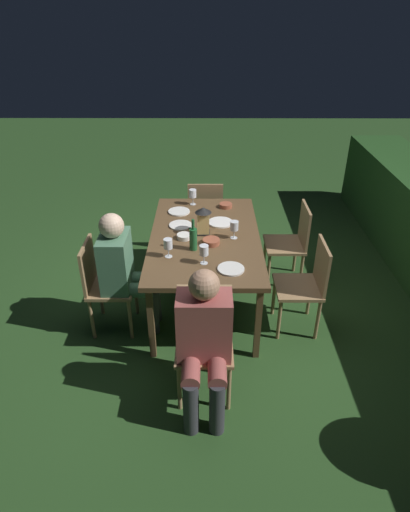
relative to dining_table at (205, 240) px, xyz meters
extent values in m
plane|color=#26471E|center=(0.00, 0.00, -0.70)|extent=(16.00, 16.00, 0.00)
cube|color=brown|center=(0.00, 0.00, 0.03)|extent=(1.74, 1.02, 0.04)
cube|color=brown|center=(-0.80, -0.44, -0.35)|extent=(0.05, 0.05, 0.71)
cube|color=brown|center=(0.80, -0.44, -0.35)|extent=(0.05, 0.05, 0.71)
cube|color=brown|center=(-0.80, 0.44, -0.35)|extent=(0.05, 0.05, 0.71)
cube|color=brown|center=(0.80, 0.44, -0.35)|extent=(0.05, 0.05, 0.71)
cube|color=#9E7A51|center=(1.19, 0.00, -0.26)|extent=(0.40, 0.42, 0.03)
cube|color=#9E7A51|center=(1.00, 0.00, -0.04)|extent=(0.03, 0.40, 0.42)
cylinder|color=#9E7A51|center=(1.36, 0.18, -0.49)|extent=(0.03, 0.03, 0.42)
cylinder|color=#9E7A51|center=(1.36, -0.18, -0.49)|extent=(0.03, 0.03, 0.42)
cylinder|color=#9E7A51|center=(1.02, 0.18, -0.49)|extent=(0.03, 0.03, 0.42)
cylinder|color=#9E7A51|center=(1.02, -0.18, -0.49)|extent=(0.03, 0.03, 0.42)
cube|color=#9E4C47|center=(1.25, 0.00, 0.00)|extent=(0.24, 0.38, 0.50)
sphere|color=tan|center=(1.25, 0.00, 0.35)|extent=(0.21, 0.21, 0.21)
cylinder|color=#9E4C47|center=(1.39, 0.09, -0.24)|extent=(0.36, 0.13, 0.13)
cylinder|color=#9E4C47|center=(1.39, -0.09, -0.24)|extent=(0.36, 0.13, 0.13)
cylinder|color=#333338|center=(1.55, 0.09, -0.47)|extent=(0.11, 0.11, 0.45)
cylinder|color=#333338|center=(1.55, -0.09, -0.47)|extent=(0.11, 0.11, 0.45)
cube|color=#9E7A51|center=(-0.39, 0.83, -0.26)|extent=(0.42, 0.40, 0.03)
cube|color=#9E7A51|center=(-0.39, 1.02, -0.04)|extent=(0.40, 0.02, 0.42)
cylinder|color=#9E7A51|center=(-0.21, 0.66, -0.49)|extent=(0.03, 0.03, 0.42)
cylinder|color=#9E7A51|center=(-0.57, 0.66, -0.49)|extent=(0.03, 0.03, 0.42)
cylinder|color=#9E7A51|center=(-0.21, 1.00, -0.49)|extent=(0.03, 0.03, 0.42)
cylinder|color=#9E7A51|center=(-0.57, 1.00, -0.49)|extent=(0.03, 0.03, 0.42)
cube|color=#9E7A51|center=(-1.19, 0.00, -0.26)|extent=(0.40, 0.42, 0.03)
cube|color=#9E7A51|center=(-1.00, 0.00, -0.04)|extent=(0.03, 0.40, 0.42)
cylinder|color=#9E7A51|center=(-1.36, -0.18, -0.49)|extent=(0.03, 0.03, 0.42)
cylinder|color=#9E7A51|center=(-1.36, 0.18, -0.49)|extent=(0.03, 0.03, 0.42)
cylinder|color=#9E7A51|center=(-1.02, -0.18, -0.49)|extent=(0.03, 0.03, 0.42)
cylinder|color=#9E7A51|center=(-1.02, 0.18, -0.49)|extent=(0.03, 0.03, 0.42)
cube|color=#9E7A51|center=(0.39, -0.83, -0.26)|extent=(0.42, 0.40, 0.03)
cube|color=#9E7A51|center=(0.39, -1.02, -0.04)|extent=(0.40, 0.02, 0.42)
cylinder|color=#9E7A51|center=(0.21, -0.66, -0.49)|extent=(0.03, 0.03, 0.42)
cylinder|color=#9E7A51|center=(0.57, -0.66, -0.49)|extent=(0.03, 0.03, 0.42)
cylinder|color=#9E7A51|center=(0.21, -1.00, -0.49)|extent=(0.03, 0.03, 0.42)
cylinder|color=#9E7A51|center=(0.57, -1.00, -0.49)|extent=(0.03, 0.03, 0.42)
cube|color=#4C7A5B|center=(0.39, -0.77, 0.00)|extent=(0.38, 0.24, 0.50)
sphere|color=beige|center=(0.39, -0.77, 0.35)|extent=(0.21, 0.21, 0.21)
cylinder|color=#4C7A5B|center=(0.30, -0.63, -0.24)|extent=(0.13, 0.36, 0.13)
cylinder|color=#4C7A5B|center=(0.48, -0.63, -0.24)|extent=(0.13, 0.36, 0.13)
cylinder|color=#333338|center=(0.30, -0.47, -0.47)|extent=(0.11, 0.11, 0.45)
cylinder|color=#333338|center=(0.48, -0.47, -0.47)|extent=(0.11, 0.11, 0.45)
cube|color=#9E7A51|center=(0.39, 0.83, -0.26)|extent=(0.42, 0.40, 0.03)
cube|color=#9E7A51|center=(0.39, 1.02, -0.04)|extent=(0.40, 0.02, 0.42)
cylinder|color=#9E7A51|center=(0.57, 0.66, -0.49)|extent=(0.03, 0.03, 0.42)
cylinder|color=#9E7A51|center=(0.21, 0.66, -0.49)|extent=(0.03, 0.03, 0.42)
cylinder|color=#9E7A51|center=(0.57, 1.00, -0.49)|extent=(0.03, 0.03, 0.42)
cylinder|color=#9E7A51|center=(0.21, 1.00, -0.49)|extent=(0.03, 0.03, 0.42)
cube|color=black|center=(-0.04, -0.02, 0.06)|extent=(0.12, 0.12, 0.01)
cube|color=#F9D17A|center=(-0.04, -0.02, 0.17)|extent=(0.11, 0.11, 0.20)
cone|color=black|center=(-0.04, -0.02, 0.29)|extent=(0.15, 0.15, 0.05)
cylinder|color=#1E5B2D|center=(0.27, -0.10, 0.15)|extent=(0.07, 0.07, 0.20)
cylinder|color=#1E5B2D|center=(0.27, -0.10, 0.30)|extent=(0.03, 0.03, 0.09)
cylinder|color=silver|center=(0.40, -0.31, 0.06)|extent=(0.06, 0.06, 0.00)
cylinder|color=silver|center=(0.40, -0.31, 0.10)|extent=(0.01, 0.01, 0.08)
cylinder|color=silver|center=(0.40, -0.31, 0.18)|extent=(0.08, 0.08, 0.08)
cylinder|color=maroon|center=(0.40, -0.31, 0.16)|extent=(0.07, 0.07, 0.03)
cylinder|color=silver|center=(0.05, 0.27, 0.06)|extent=(0.06, 0.06, 0.00)
cylinder|color=silver|center=(0.05, 0.27, 0.10)|extent=(0.01, 0.01, 0.08)
cylinder|color=silver|center=(0.05, 0.27, 0.18)|extent=(0.08, 0.08, 0.08)
cylinder|color=maroon|center=(0.05, 0.27, 0.16)|extent=(0.07, 0.07, 0.03)
cylinder|color=silver|center=(0.50, -0.01, 0.06)|extent=(0.06, 0.06, 0.00)
cylinder|color=silver|center=(0.50, -0.01, 0.10)|extent=(0.01, 0.01, 0.08)
cylinder|color=silver|center=(0.50, -0.01, 0.18)|extent=(0.08, 0.08, 0.08)
cylinder|color=maroon|center=(0.50, -0.01, 0.16)|extent=(0.07, 0.07, 0.03)
cylinder|color=silver|center=(-0.71, -0.13, 0.06)|extent=(0.06, 0.06, 0.00)
cylinder|color=silver|center=(-0.71, -0.13, 0.10)|extent=(0.01, 0.01, 0.08)
cylinder|color=silver|center=(-0.71, -0.13, 0.18)|extent=(0.08, 0.08, 0.08)
cylinder|color=maroon|center=(-0.71, -0.13, 0.16)|extent=(0.07, 0.07, 0.03)
cylinder|color=white|center=(-0.51, -0.27, 0.06)|extent=(0.22, 0.22, 0.01)
cylinder|color=white|center=(-0.19, -0.24, 0.06)|extent=(0.22, 0.22, 0.01)
cylinder|color=silver|center=(0.60, 0.21, 0.06)|extent=(0.22, 0.22, 0.01)
cylinder|color=white|center=(-0.26, 0.15, 0.06)|extent=(0.25, 0.25, 0.01)
cylinder|color=#9E5138|center=(-0.64, 0.22, 0.07)|extent=(0.13, 0.13, 0.04)
cylinder|color=#424C1E|center=(-0.64, 0.22, 0.08)|extent=(0.11, 0.11, 0.01)
cylinder|color=#9E5138|center=(0.17, 0.06, 0.08)|extent=(0.15, 0.15, 0.05)
cylinder|color=tan|center=(0.17, 0.06, 0.09)|extent=(0.13, 0.13, 0.01)
cylinder|color=silver|center=(0.06, -0.19, 0.07)|extent=(0.13, 0.13, 0.04)
cylinder|color=#477533|center=(0.06, -0.19, 0.08)|extent=(0.11, 0.11, 0.01)
camera|label=1|loc=(3.58, 0.02, 1.94)|focal=30.37mm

